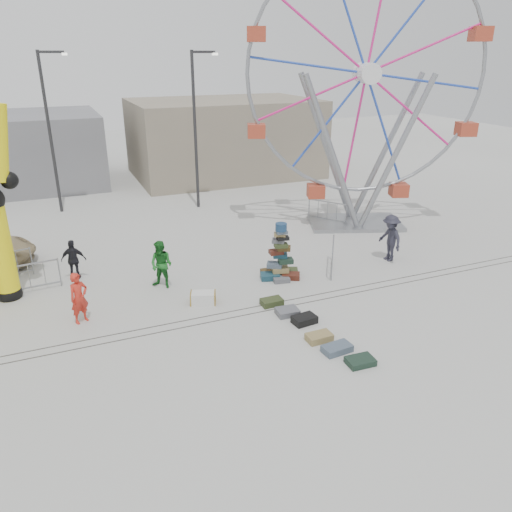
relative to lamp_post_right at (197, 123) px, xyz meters
name	(u,v)px	position (x,y,z in m)	size (l,w,h in m)	color
ground	(226,329)	(-3.09, -13.00, -4.48)	(90.00, 90.00, 0.00)	#9E9E99
track_line_near	(220,320)	(-3.09, -12.40, -4.48)	(40.00, 0.04, 0.01)	#47443F
track_line_far	(216,314)	(-3.09, -12.00, -4.48)	(40.00, 0.04, 0.01)	#47443F
building_right	(224,138)	(3.91, 7.00, -1.98)	(12.00, 8.00, 5.00)	gray
building_left	(17,151)	(-9.09, 9.00, -2.28)	(10.00, 8.00, 4.40)	gray
lamp_post_right	(197,123)	(0.00, 0.00, 0.00)	(1.41, 0.25, 8.00)	#2D2D30
lamp_post_left	(51,125)	(-7.00, 2.00, 0.00)	(1.41, 0.25, 8.00)	#2D2D30
suitcase_tower	(280,262)	(0.08, -10.14, -3.88)	(1.66, 1.37, 2.14)	#1C4455
ferris_wheel	(365,95)	(6.16, -5.89, 1.64)	(10.11, 3.99, 12.43)	gray
steamer_trunk	(203,298)	(-3.22, -11.08, -4.29)	(0.84, 0.49, 0.39)	silver
row_case_0	(272,302)	(-1.14, -12.08, -4.37)	(0.72, 0.46, 0.21)	#384422
row_case_1	(287,312)	(-0.95, -12.89, -4.38)	(0.71, 0.55, 0.20)	slate
row_case_2	(304,320)	(-0.69, -13.58, -4.36)	(0.75, 0.49, 0.24)	black
row_case_3	(319,337)	(-0.78, -14.66, -4.37)	(0.76, 0.46, 0.22)	#9C864F
row_case_4	(337,348)	(-0.60, -15.38, -4.38)	(0.84, 0.48, 0.21)	slate
row_case_5	(360,361)	(-0.34, -16.15, -4.39)	(0.76, 0.52, 0.18)	#1C3326
barricade_dummy_b	(3,266)	(-9.49, -6.42, -3.93)	(2.00, 0.10, 1.10)	gray
barricade_dummy_c	(29,278)	(-8.57, -7.91, -3.93)	(2.00, 0.10, 1.10)	gray
barricade_wheel_front	(332,257)	(2.23, -10.33, -3.93)	(2.00, 0.10, 1.10)	gray
barricade_wheel_back	(327,212)	(5.04, -5.10, -3.93)	(2.00, 0.10, 1.10)	gray
pedestrian_red	(79,298)	(-7.11, -10.81, -3.65)	(0.60, 0.40, 1.66)	red
pedestrian_green	(161,265)	(-4.20, -9.30, -3.61)	(0.85, 0.66, 1.74)	#19641F
pedestrian_black	(74,260)	(-7.03, -7.33, -3.72)	(0.90, 0.37, 1.53)	black
pedestrian_grey	(390,238)	(4.87, -10.34, -3.52)	(1.24, 0.71, 1.91)	#242430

